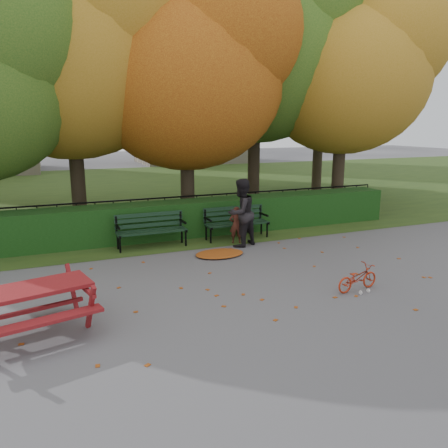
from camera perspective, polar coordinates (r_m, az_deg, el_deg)
name	(u,v)px	position (r m, az deg, el deg)	size (l,w,h in m)	color
ground	(260,288)	(8.67, 4.74, -8.31)	(90.00, 90.00, 0.00)	slate
grass_strip	(130,190)	(21.73, -12.24, 4.38)	(90.00, 90.00, 0.00)	#263D16
building_right	(193,88)	(37.19, -4.02, 17.34)	(9.00, 6.00, 12.00)	tan
hedge	(189,218)	(12.54, -4.55, 0.77)	(13.00, 0.90, 1.00)	black
iron_fence	(181,212)	(13.28, -5.61, 1.60)	(14.00, 0.04, 1.02)	black
tree_b	(81,43)	(14.17, -18.16, 21.55)	(6.72, 6.40, 8.79)	black
tree_c	(198,66)	(14.01, -3.38, 19.85)	(6.30, 6.00, 8.00)	black
tree_d	(269,40)	(16.53, 5.88, 22.80)	(7.14, 6.80, 9.58)	black
tree_e	(356,66)	(16.62, 16.89, 19.15)	(6.09, 5.80, 8.16)	black
tree_g	(331,72)	(20.91, 13.81, 18.74)	(6.30, 6.00, 8.55)	black
bench_left	(151,227)	(11.45, -9.53, -0.44)	(1.80, 0.57, 0.88)	black
bench_right	(236,220)	(12.18, 1.53, 0.54)	(1.80, 0.57, 0.88)	black
picnic_table	(29,298)	(7.23, -24.11, -8.85)	(2.06, 1.80, 0.86)	maroon
leaf_pile	(219,254)	(10.69, -0.60, -3.88)	(1.21, 0.84, 0.08)	brown
leaf_scatter	(253,283)	(8.92, 3.86, -7.63)	(9.00, 5.70, 0.01)	brown
child	(236,225)	(11.66, 1.59, -0.13)	(0.36, 0.24, 1.00)	#441E16
adult	(241,213)	(11.31, 2.24, 1.47)	(0.86, 0.67, 1.78)	black
bicycle	(357,278)	(8.82, 17.03, -6.73)	(0.34, 0.96, 0.51)	#A8270F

